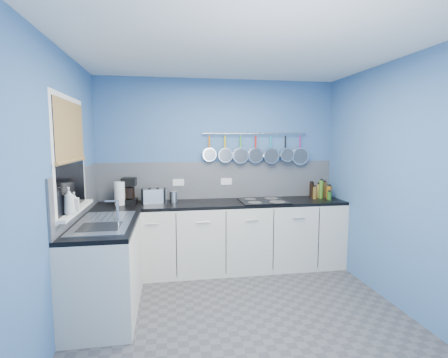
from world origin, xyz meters
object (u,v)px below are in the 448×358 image
object	(u,v)px
soap_bottle_a	(69,201)
canister	(174,197)
paper_towel	(120,193)
toaster	(154,196)
soap_bottle_b	(74,201)
coffee_maker	(129,191)
hob	(263,201)

from	to	relation	value
soap_bottle_a	canister	xyz separation A→B (m)	(0.91, 1.24, -0.20)
soap_bottle_a	paper_towel	bearing A→B (deg)	77.66
soap_bottle_a	toaster	size ratio (longest dim) A/B	0.85
soap_bottle_a	paper_towel	distance (m)	1.21
soap_bottle_a	soap_bottle_b	world-z (taller)	soap_bottle_a
coffee_maker	toaster	world-z (taller)	coffee_maker
canister	coffee_maker	bearing A→B (deg)	179.40
soap_bottle_a	hob	bearing A→B (deg)	28.49
coffee_maker	hob	size ratio (longest dim) A/B	0.54
soap_bottle_a	canister	distance (m)	1.55
paper_towel	canister	size ratio (longest dim) A/B	2.00
soap_bottle_b	canister	distance (m)	1.42
soap_bottle_b	soap_bottle_a	bearing A→B (deg)	-90.00
coffee_maker	hob	world-z (taller)	coffee_maker
soap_bottle_b	hob	distance (m)	2.29
canister	soap_bottle_b	bearing A→B (deg)	-130.09
canister	toaster	bearing A→B (deg)	-179.35
hob	canister	bearing A→B (deg)	174.13
coffee_maker	soap_bottle_b	bearing A→B (deg)	-105.61
coffee_maker	hob	xyz separation A→B (m)	(1.71, -0.12, -0.16)
toaster	hob	world-z (taller)	toaster
toaster	canister	size ratio (longest dim) A/B	1.97
soap_bottle_b	toaster	bearing A→B (deg)	58.43
soap_bottle_b	paper_towel	size ratio (longest dim) A/B	0.60
coffee_maker	canister	size ratio (longest dim) A/B	2.27
soap_bottle_a	coffee_maker	size ratio (longest dim) A/B	0.74
soap_bottle_a	coffee_maker	world-z (taller)	soap_bottle_a
soap_bottle_b	paper_towel	bearing A→B (deg)	75.81
soap_bottle_a	soap_bottle_b	distance (m)	0.16
canister	hob	size ratio (longest dim) A/B	0.24
coffee_maker	soap_bottle_a	bearing A→B (deg)	-103.40
toaster	hob	bearing A→B (deg)	-16.44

